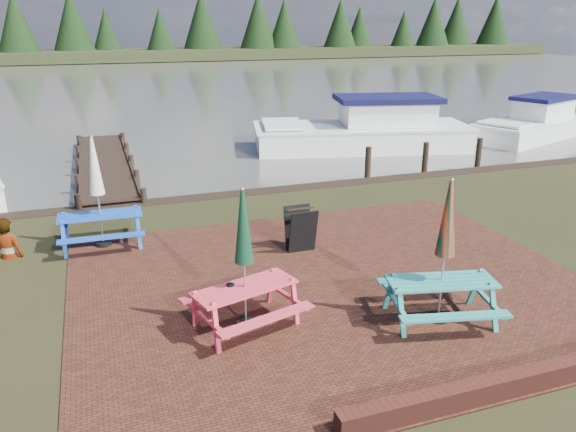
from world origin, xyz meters
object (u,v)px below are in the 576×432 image
Objects in this scene: picnic_table_red at (245,280)px; chalkboard at (301,229)px; boat_near at (366,132)px; jetty at (105,164)px; picnic_table_teal at (442,274)px; boat_far at (534,125)px; person at (2,219)px; picnic_table_blue at (99,209)px.

picnic_table_red is 2.40× the size of chalkboard.
jetty is at bearing 105.82° from boat_near.
picnic_table_teal is 17.35m from boat_far.
jetty is 7.36m from person.
boat_near reaches higher than jetty.
person is (-2.11, -7.01, 0.71)m from jetty.
boat_near is 7.58m from boat_far.
boat_far is 20.48m from person.
boat_near is at bearing 2.73° from jetty.
picnic_table_blue reaches higher than chalkboard.
boat_near is (9.87, 7.43, -0.36)m from picnic_table_blue.
picnic_table_red is at bearing 105.18° from boat_far.
jetty is at bearing 82.48° from picnic_table_red.
picnic_table_red is at bearing -63.23° from picnic_table_blue.
boat_far is 3.87× the size of person.
boat_far is at bearing 23.19° from picnic_table_blue.
person is (-1.81, -0.03, 0.01)m from picnic_table_blue.
jetty is at bearing 88.90° from picnic_table_blue.
chalkboard is 0.11× the size of boat_near.
picnic_table_teal reaches higher than jetty.
jetty is (0.30, 6.98, -0.70)m from picnic_table_blue.
person is (-3.79, 4.13, 0.05)m from picnic_table_red.
picnic_table_red is (-2.92, 0.84, -0.03)m from picnic_table_teal.
picnic_table_red is 1.34× the size of person.
picnic_table_teal is at bearing -32.17° from picnic_table_red.
boat_near is 5.14× the size of person.
chalkboard is (1.85, 2.53, -0.30)m from picnic_table_red.
picnic_table_red reaches higher than person.
jetty is 5.48× the size of person.
chalkboard is (-1.07, 3.37, -0.33)m from picnic_table_teal.
picnic_table_blue is at bearing -160.57° from person.
picnic_table_blue is at bearing 156.43° from chalkboard.
picnic_table_blue is 1.81m from person.
picnic_table_blue reaches higher than boat_far.
picnic_table_red reaches higher than boat_far.
picnic_table_red is at bearing 150.95° from person.
picnic_table_teal is at bearing 161.86° from person.
boat_far is at bearing -141.57° from person.
person is at bearing -106.77° from jetty.
picnic_table_teal is at bearing -69.02° from jetty.
picnic_table_blue is at bearing 147.44° from picnic_table_teal.
picnic_table_blue is 7.02m from jetty.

